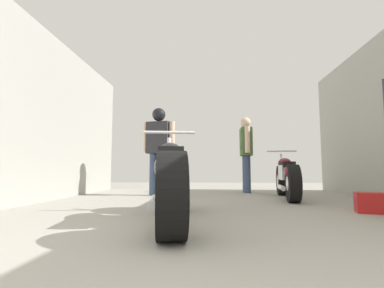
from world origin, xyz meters
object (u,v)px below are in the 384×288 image
motorcycle_black_naked (287,177)px  mechanic_with_helmet (159,142)px  red_toolbox (375,203)px  mechanic_in_blue (246,150)px  motorcycle_maroon_cruiser (170,180)px

motorcycle_black_naked → mechanic_with_helmet: 2.48m
mechanic_with_helmet → red_toolbox: bearing=-35.8°
motorcycle_black_naked → mechanic_in_blue: bearing=112.7°
mechanic_in_blue → mechanic_with_helmet: mechanic_with_helmet is taller
motorcycle_maroon_cruiser → mechanic_with_helmet: mechanic_with_helmet is taller
mechanic_in_blue → red_toolbox: 3.17m
motorcycle_maroon_cruiser → red_toolbox: size_ratio=5.36×
mechanic_in_blue → red_toolbox: mechanic_in_blue is taller
motorcycle_black_naked → red_toolbox: motorcycle_black_naked is taller
mechanic_in_blue → red_toolbox: bearing=-69.4°
mechanic_with_helmet → red_toolbox: 3.68m
motorcycle_maroon_cruiser → mechanic_in_blue: size_ratio=1.23×
mechanic_with_helmet → motorcycle_black_naked: bearing=-11.7°
motorcycle_maroon_cruiser → motorcycle_black_naked: size_ratio=1.09×
motorcycle_maroon_cruiser → mechanic_in_blue: 3.82m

